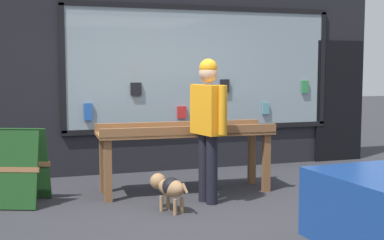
{
  "coord_description": "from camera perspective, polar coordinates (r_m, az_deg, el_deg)",
  "views": [
    {
      "loc": [
        -2.09,
        -5.79,
        1.64
      ],
      "look_at": [
        0.03,
        0.61,
        0.97
      ],
      "focal_mm": 50.0,
      "sensor_mm": 36.0,
      "label": 1
    }
  ],
  "objects": [
    {
      "name": "ground_plane",
      "position": [
        6.37,
        1.5,
        -9.27
      ],
      "size": [
        40.0,
        40.0,
        0.0
      ],
      "primitive_type": "plane",
      "color": "#2D2D33"
    },
    {
      "name": "shopfront_facade",
      "position": [
        8.47,
        -3.46,
        6.44
      ],
      "size": [
        7.59,
        0.29,
        3.55
      ],
      "color": "black",
      "rests_on": "ground_plane"
    },
    {
      "name": "display_table_main",
      "position": [
        6.98,
        -0.74,
        -1.9
      ],
      "size": [
        2.31,
        0.78,
        0.91
      ],
      "color": "brown",
      "rests_on": "ground_plane"
    },
    {
      "name": "person_browsing",
      "position": [
        6.41,
        1.73,
        0.16
      ],
      "size": [
        0.32,
        0.66,
        1.74
      ],
      "rotation": [
        0.0,
        0.0,
        1.81
      ],
      "color": "black",
      "rests_on": "ground_plane"
    },
    {
      "name": "small_dog",
      "position": [
        6.12,
        -2.47,
        -7.15
      ],
      "size": [
        0.37,
        0.54,
        0.42
      ],
      "rotation": [
        0.0,
        0.0,
        2.04
      ],
      "color": "#99724C",
      "rests_on": "ground_plane"
    },
    {
      "name": "sandwich_board_sign",
      "position": [
        6.73,
        -17.98,
        -4.74
      ],
      "size": [
        0.77,
        0.79,
        0.9
      ],
      "rotation": [
        0.0,
        0.0,
        -0.37
      ],
      "color": "#193F19",
      "rests_on": "ground_plane"
    }
  ]
}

